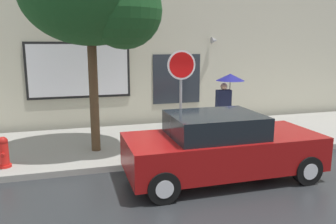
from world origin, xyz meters
TOP-DOWN VIEW (x-y plane):
  - ground_plane at (0.00, 0.00)m, footprint 60.00×60.00m
  - sidewalk at (0.00, 3.00)m, footprint 20.00×4.00m
  - building_facade at (-0.02, 5.50)m, footprint 20.00×0.67m
  - parked_car at (0.86, -0.06)m, footprint 4.29×1.87m
  - fire_hydrant at (-3.83, 1.63)m, footprint 0.30×0.44m
  - pedestrian_with_umbrella at (2.56, 3.17)m, footprint 0.91×0.91m
  - stop_sign at (0.52, 1.74)m, footprint 0.76×0.10m

SIDE VIEW (x-z plane):
  - ground_plane at x=0.00m, z-range 0.00..0.00m
  - sidewalk at x=0.00m, z-range 0.00..0.15m
  - fire_hydrant at x=-3.83m, z-range 0.14..0.87m
  - parked_car at x=0.86m, z-range -0.01..1.47m
  - pedestrian_with_umbrella at x=2.56m, z-range 0.68..2.57m
  - stop_sign at x=0.52m, z-range 0.70..3.36m
  - building_facade at x=-0.02m, z-range -0.02..6.98m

